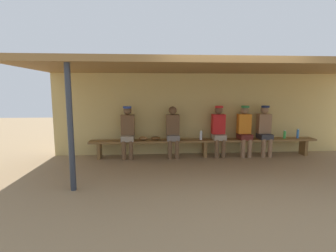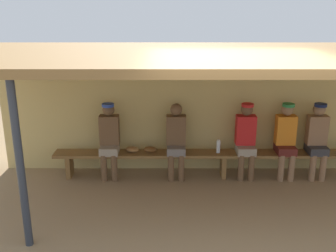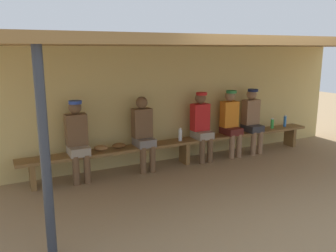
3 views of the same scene
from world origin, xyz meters
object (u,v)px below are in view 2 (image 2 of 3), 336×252
Objects in this scene: player_rightmost at (286,137)px; player_near_post at (110,137)px; player_shirtless_tan at (246,137)px; support_post at (21,167)px; player_in_white at (177,138)px; water_bottle_orange at (219,147)px; baseball_glove_dark_brown at (151,149)px; player_middle at (318,137)px; baseball_glove_worn at (133,149)px; bench at (224,156)px.

player_rightmost is 1.00× the size of player_near_post.
player_shirtless_tan is 2.39m from player_near_post.
support_post reaches higher than player_in_white.
water_bottle_orange reaches higher than baseball_glove_dark_brown.
player_rightmost is 0.55m from player_middle.
player_middle is 3.26m from baseball_glove_worn.
bench is 0.21m from water_bottle_orange.
water_bottle_orange is at bearing -0.36° from player_near_post.
player_shirtless_tan reaches higher than water_bottle_orange.
player_in_white is 0.76m from water_bottle_orange.
support_post is 3.56m from bench.
player_near_post is 5.60× the size of baseball_glove_worn.
player_shirtless_tan is 5.58× the size of water_bottle_orange.
player_near_post is at bearing 69.75° from support_post.
bench is at bearing -179.46° from player_shirtless_tan.
player_near_post is at bearing 179.98° from player_in_white.
player_rightmost is 1.92m from player_in_white.
player_near_post is at bearing 180.00° from player_middle.
player_middle is (3.64, 0.00, 0.00)m from player_near_post.
player_in_white reaches higher than baseball_glove_dark_brown.
baseball_glove_worn is 1.00× the size of baseball_glove_dark_brown.
bench is 0.91m from player_in_white.
player_middle is 2.93m from baseball_glove_dark_brown.
baseball_glove_worn reaches higher than bench.
player_shirtless_tan is (-0.70, 0.00, 0.00)m from player_rightmost.
player_near_post reaches higher than player_in_white.
bench is at bearing 4.83° from water_bottle_orange.
water_bottle_orange is at bearing -179.41° from player_rightmost.
baseball_glove_dark_brown is at bearing 175.80° from player_in_white.
baseball_glove_worn is at bearing 178.84° from bench.
player_rightmost and player_shirtless_tan have the same top height.
player_rightmost is at bearing 180.00° from player_middle.
player_rightmost is 5.58× the size of water_bottle_orange.
support_post is 4.42m from player_rightmost.
support_post reaches higher than baseball_glove_dark_brown.
player_near_post reaches higher than water_bottle_orange.
player_shirtless_tan is (0.37, 0.00, 0.36)m from bench.
player_near_post is (-2.39, 0.00, 0.00)m from player_shirtless_tan.
support_post is at bearing -132.77° from player_in_white.
water_bottle_orange is (-0.48, -0.01, -0.17)m from player_shirtless_tan.
player_in_white is 0.99× the size of player_near_post.
player_middle is 5.58× the size of water_bottle_orange.
baseball_glove_worn is (-2.00, 0.03, -0.24)m from player_shirtless_tan.
player_shirtless_tan reaches higher than bench.
player_in_white is at bearing -179.99° from player_rightmost.
support_post is 2.89m from player_in_white.
baseball_glove_dark_brown is at bearing 178.40° from bench.
player_middle reaches higher than water_bottle_orange.
baseball_glove_worn is (-3.25, 0.03, -0.24)m from player_middle.
player_rightmost reaches higher than baseball_glove_worn.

